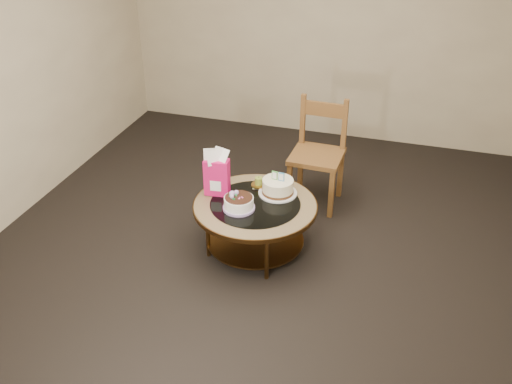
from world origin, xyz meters
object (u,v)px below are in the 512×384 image
(decorated_cake, at_px, (239,203))
(cream_cake, at_px, (278,187))
(coffee_table, at_px, (255,212))
(gift_bag, at_px, (217,172))
(dining_chair, at_px, (318,153))

(decorated_cake, relative_size, cream_cake, 0.80)
(coffee_table, relative_size, gift_bag, 2.52)
(coffee_table, height_order, decorated_cake, decorated_cake)
(dining_chair, bearing_deg, coffee_table, -106.97)
(gift_bag, distance_m, dining_chair, 1.11)
(cream_cake, relative_size, dining_chair, 0.32)
(coffee_table, bearing_deg, cream_cake, 56.14)
(gift_bag, xyz_separation_m, dining_chair, (0.67, 0.88, -0.15))
(decorated_cake, bearing_deg, cream_cake, 53.40)
(coffee_table, relative_size, dining_chair, 1.01)
(coffee_table, relative_size, cream_cake, 3.15)
(coffee_table, xyz_separation_m, decorated_cake, (-0.10, -0.12, 0.13))
(coffee_table, xyz_separation_m, gift_bag, (-0.35, 0.06, 0.28))
(cream_cake, height_order, dining_chair, dining_chair)
(dining_chair, bearing_deg, cream_cake, -102.27)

